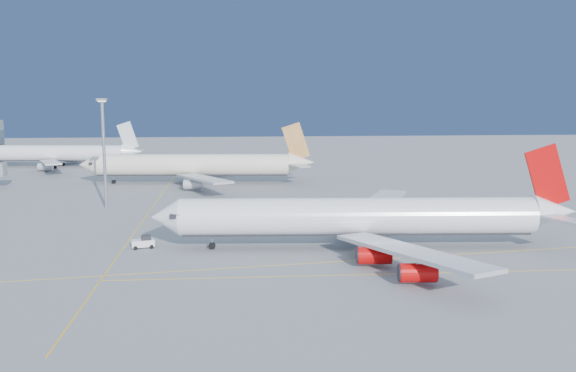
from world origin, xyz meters
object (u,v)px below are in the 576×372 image
object	(u,v)px
airliner_third	(58,153)
light_mast	(104,144)
airliner_etihad	(197,165)
airliner_virgin	(366,217)
pushback_tug	(144,242)

from	to	relation	value
airliner_third	light_mast	xyz separation A→B (m)	(31.44, -77.79, 9.69)
airliner_etihad	airliner_third	distance (m)	64.64
airliner_etihad	light_mast	xyz separation A→B (m)	(-18.09, -36.27, 9.16)
airliner_virgin	pushback_tug	distance (m)	37.73
airliner_third	light_mast	size ratio (longest dim) A/B	2.38
light_mast	airliner_virgin	bearing A→B (deg)	-38.14
light_mast	pushback_tug	bearing A→B (deg)	-69.96
pushback_tug	light_mast	size ratio (longest dim) A/B	0.17
airliner_etihad	pushback_tug	world-z (taller)	airliner_etihad
airliner_etihad	light_mast	distance (m)	41.56
airliner_etihad	light_mast	world-z (taller)	light_mast
airliner_etihad	light_mast	bearing A→B (deg)	-112.74
airliner_virgin	light_mast	size ratio (longest dim) A/B	2.93
airliner_virgin	pushback_tug	bearing A→B (deg)	178.24
airliner_etihad	pushback_tug	bearing A→B (deg)	-89.90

